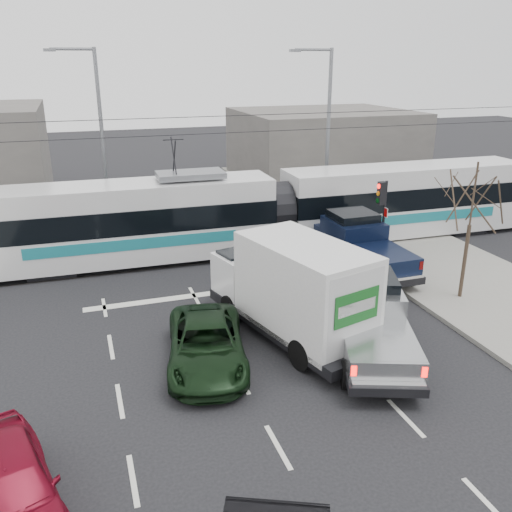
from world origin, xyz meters
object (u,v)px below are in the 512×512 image
object	(u,v)px
traffic_signal	(382,205)
street_lamp_far	(98,130)
silver_pickup	(370,317)
red_car	(7,489)
street_lamp_near	(325,126)
green_car	(206,344)
bare_tree	(473,201)
box_truck	(293,290)
tram	(277,210)
navy_pickup	(360,244)

from	to	relation	value
traffic_signal	street_lamp_far	bearing A→B (deg)	138.28
silver_pickup	red_car	world-z (taller)	silver_pickup
traffic_signal	red_car	xyz separation A→B (m)	(-13.80, -9.81, -2.00)
street_lamp_near	green_car	xyz separation A→B (m)	(-9.71, -12.94, -4.46)
bare_tree	box_truck	distance (m)	7.33
tram	red_car	xyz separation A→B (m)	(-10.54, -13.52, -1.13)
tram	red_car	world-z (taller)	tram
navy_pickup	green_car	xyz separation A→B (m)	(-7.89, -5.31, -0.52)
silver_pickup	navy_pickup	world-z (taller)	navy_pickup
silver_pickup	street_lamp_far	bearing A→B (deg)	134.05
box_truck	tram	bearing A→B (deg)	57.65
traffic_signal	street_lamp_near	bearing A→B (deg)	83.59
street_lamp_far	navy_pickup	distance (m)	14.21
street_lamp_near	box_truck	world-z (taller)	street_lamp_near
traffic_signal	green_car	bearing A→B (deg)	-148.46
traffic_signal	silver_pickup	size ratio (longest dim) A/B	0.58
street_lamp_far	red_car	bearing A→B (deg)	-99.24
green_car	navy_pickup	bearing A→B (deg)	45.29
traffic_signal	street_lamp_far	world-z (taller)	street_lamp_far
street_lamp_near	red_car	bearing A→B (deg)	-130.23
street_lamp_far	green_car	size ratio (longest dim) A/B	1.90
traffic_signal	box_truck	world-z (taller)	traffic_signal
silver_pickup	street_lamp_near	bearing A→B (deg)	91.32
tram	box_truck	xyz separation A→B (m)	(-2.59, -8.33, -0.24)
traffic_signal	box_truck	size ratio (longest dim) A/B	0.52
traffic_signal	silver_pickup	world-z (taller)	traffic_signal
traffic_signal	street_lamp_near	world-z (taller)	street_lamp_near
box_truck	green_car	bearing A→B (deg)	-179.86
street_lamp_near	bare_tree	bearing A→B (deg)	-88.58
street_lamp_far	silver_pickup	world-z (taller)	street_lamp_far
green_car	red_car	bearing A→B (deg)	-127.17
street_lamp_far	silver_pickup	size ratio (longest dim) A/B	1.45
traffic_signal	tram	world-z (taller)	tram
street_lamp_near	navy_pickup	xyz separation A→B (m)	(-1.82, -7.63, -3.94)
box_truck	navy_pickup	world-z (taller)	box_truck
bare_tree	street_lamp_near	bearing A→B (deg)	91.42
traffic_signal	tram	distance (m)	5.02
silver_pickup	box_truck	bearing A→B (deg)	163.91
bare_tree	green_car	bearing A→B (deg)	-171.77
silver_pickup	box_truck	xyz separation A→B (m)	(-1.94, 1.45, 0.57)
street_lamp_near	street_lamp_far	bearing A→B (deg)	170.13
street_lamp_near	silver_pickup	size ratio (longest dim) A/B	1.45
street_lamp_far	box_truck	xyz separation A→B (m)	(4.81, -14.12, -3.49)
navy_pickup	red_car	bearing A→B (deg)	-143.61
box_truck	green_car	distance (m)	3.27
bare_tree	navy_pickup	distance (m)	5.12
silver_pickup	box_truck	distance (m)	2.48
silver_pickup	red_car	bearing A→B (deg)	-138.64
traffic_signal	red_car	distance (m)	17.05
street_lamp_far	red_car	size ratio (longest dim) A/B	2.07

